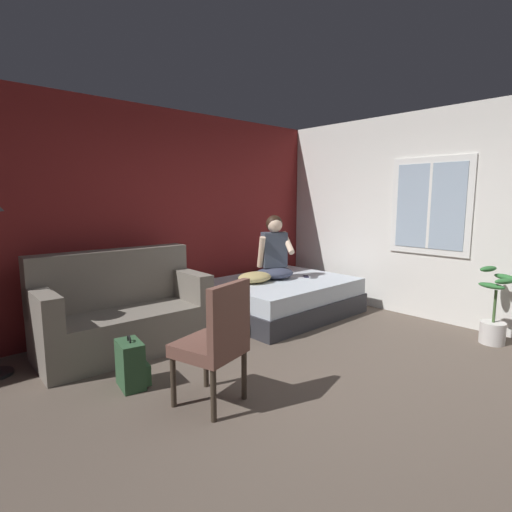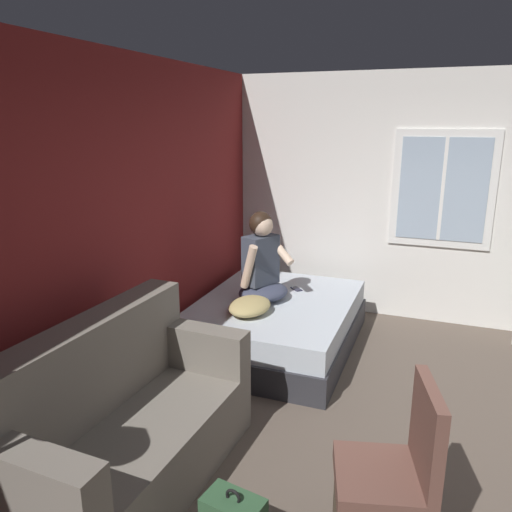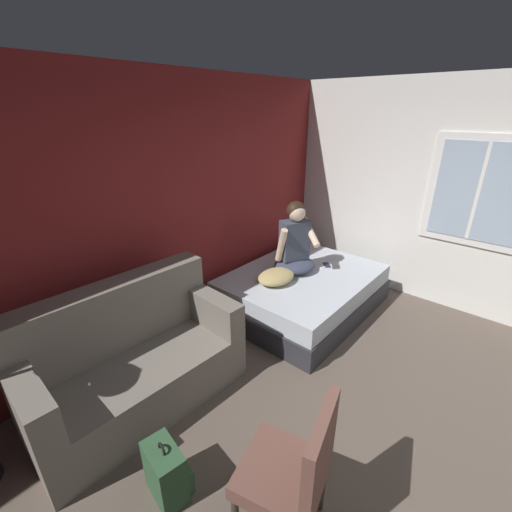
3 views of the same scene
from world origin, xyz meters
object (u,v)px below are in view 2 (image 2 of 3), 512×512
side_chair (397,467)px  cell_phone (296,289)px  couch (123,426)px  person_seated (262,265)px  bed (275,324)px  throw_pillow (250,306)px

side_chair → cell_phone: (2.54, 1.26, -0.05)m
couch → side_chair: 1.62m
person_seated → cell_phone: (0.40, -0.24, -0.35)m
bed → throw_pillow: size_ratio=4.01×
couch → cell_phone: (2.57, -0.35, 0.09)m
couch → cell_phone: 2.59m
cell_phone → couch: bearing=-143.2°
side_chair → cell_phone: 2.84m
side_chair → person_seated: size_ratio=1.12×
side_chair → person_seated: bearing=35.0°
side_chair → person_seated: 2.63m
person_seated → throw_pillow: person_seated is taller
cell_phone → person_seated: bearing=-166.2°
person_seated → couch: bearing=177.1°
side_chair → bed: bearing=32.3°
side_chair → couch: bearing=90.9°
couch → side_chair: bearing=-89.1°
throw_pillow → cell_phone: (0.79, -0.21, -0.07)m
person_seated → cell_phone: person_seated is taller
couch → bed: bearing=-6.6°
side_chair → throw_pillow: 2.29m
throw_pillow → couch: bearing=175.7°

